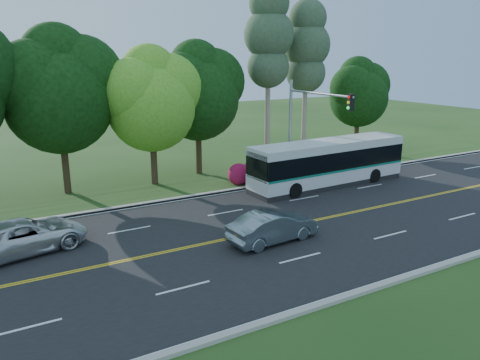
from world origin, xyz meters
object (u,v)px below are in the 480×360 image
sedan (273,227)px  traffic_signal (308,118)px  suv (25,236)px  transit_bus (328,164)px

sedan → traffic_signal: bearing=-50.9°
suv → traffic_signal: bearing=-94.2°
transit_bus → suv: (-19.03, -2.03, -0.75)m
traffic_signal → transit_bus: (1.69, -0.25, -3.15)m
traffic_signal → suv: (-17.34, -2.27, -3.90)m
transit_bus → sedan: size_ratio=2.62×
traffic_signal → sedan: (-7.01, -6.74, -3.92)m
traffic_signal → sedan: size_ratio=1.57×
transit_bus → traffic_signal: bearing=169.5°
sedan → suv: 11.25m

